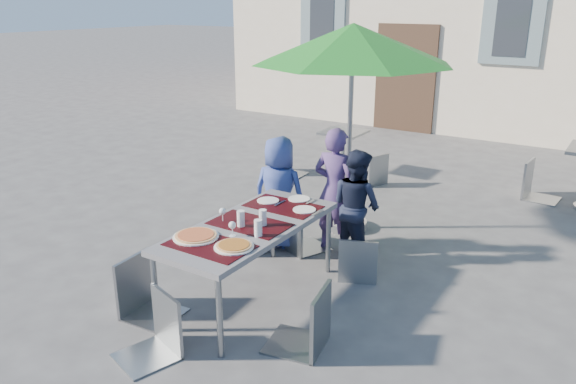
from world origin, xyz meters
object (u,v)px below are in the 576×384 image
Objects in this scene: chair_3 at (140,253)px; child_1 at (335,190)px; chair_1 at (299,202)px; patio_umbrella at (353,46)px; cafe_table_0 at (343,146)px; bg_chair_r_0 at (375,151)px; child_2 at (356,205)px; chair_4 at (309,282)px; chair_2 at (359,233)px; bg_chair_l_0 at (284,136)px; pizza_near_left at (196,236)px; chair_0 at (251,205)px; pizza_near_right at (234,246)px; child_0 at (279,193)px; bg_chair_l_1 at (539,157)px; dining_table at (250,230)px; chair_5 at (153,290)px.

child_1 is at bearing 69.87° from chair_3.
chair_1 is 1.83m from patio_umbrella.
cafe_table_0 is 0.76× the size of bg_chair_r_0.
child_1 is 2.49m from bg_chair_r_0.
child_2 is 1.20× the size of chair_4.
chair_2 is at bearing 50.54° from chair_3.
chair_3 is (-0.77, -2.11, -0.10)m from child_1.
patio_umbrella is (0.61, 2.75, 1.58)m from chair_3.
patio_umbrella is 2.85m from bg_chair_l_0.
pizza_near_left is 0.43× the size of chair_0.
chair_3 is 1.12× the size of bg_chair_r_0.
pizza_near_right is at bearing -84.69° from patio_umbrella.
pizza_near_right reaches higher than cafe_table_0.
child_0 reaches higher than bg_chair_l_1.
child_0 is 0.52× the size of patio_umbrella.
patio_umbrella is 2.71× the size of bg_chair_r_0.
bg_chair_l_0 is at bearing 115.95° from chair_0.
chair_2 is at bearing -45.40° from bg_chair_l_0.
child_0 reaches higher than chair_4.
bg_chair_l_1 is (2.34, 3.55, 0.07)m from chair_0.
bg_chair_r_0 is (0.16, 2.92, -0.01)m from chair_0.
bg_chair_l_0 is (-1.88, 1.48, -1.55)m from patio_umbrella.
child_2 is 0.63m from chair_1.
chair_4 reaches higher than chair_0.
chair_4 is (1.50, 0.32, 0.00)m from chair_3.
child_1 is 1.37× the size of bg_chair_l_1.
pizza_near_left is at bearing 91.14° from child_2.
bg_chair_l_0 reaches higher than chair_4.
chair_4 is (0.85, -0.40, -0.10)m from dining_table.
child_0 is 1.86× the size of cafe_table_0.
chair_2 is at bearing 140.25° from child_2.
bg_chair_l_0 is at bearing 126.25° from chair_1.
chair_3 reaches higher than pizza_near_left.
child_1 is 1.43× the size of chair_1.
chair_2 is (1.11, -0.27, -0.13)m from child_0.
pizza_near_left is 0.45× the size of chair_2.
chair_5 is at bearing -143.95° from chair_4.
pizza_near_left is 0.65m from chair_5.
chair_1 is 1.08× the size of bg_chair_r_0.
cafe_table_0 is at bearing 156.81° from bg_chair_r_0.
child_0 is 1.40× the size of chair_0.
child_2 reaches higher than dining_table.
cafe_table_0 is at bearing 96.08° from chair_3.
child_1 reaches higher than chair_4.
child_0 is 1.82m from patio_umbrella.
chair_2 is (0.47, 1.37, -0.27)m from pizza_near_right.
patio_umbrella is at bearing 61.99° from chair_0.
pizza_near_right is 0.26× the size of child_0.
pizza_near_right is at bearing 63.11° from chair_5.
chair_5 is at bearing -81.95° from pizza_near_left.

